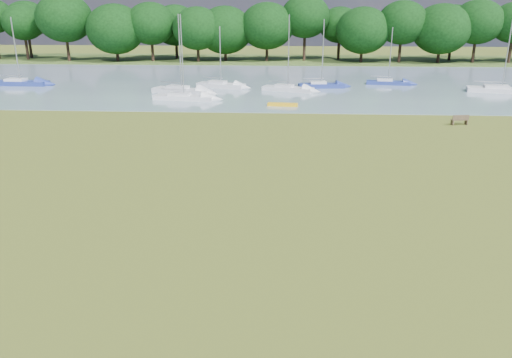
# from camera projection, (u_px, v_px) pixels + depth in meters

# --- Properties ---
(ground) EXTENTS (220.00, 220.00, 0.00)m
(ground) POSITION_uv_depth(u_px,v_px,m) (274.00, 202.00, 24.31)
(ground) COLOR olive
(river) EXTENTS (220.00, 40.00, 0.10)m
(river) POSITION_uv_depth(u_px,v_px,m) (282.00, 83.00, 64.00)
(river) COLOR slate
(river) RESTS_ON ground
(far_bank) EXTENTS (220.00, 20.00, 0.40)m
(far_bank) POSITION_uv_depth(u_px,v_px,m) (284.00, 60.00, 92.35)
(far_bank) COLOR #4C6626
(far_bank) RESTS_ON ground
(riverbank_bench) EXTENTS (1.41, 0.62, 0.84)m
(riverbank_bench) POSITION_uv_depth(u_px,v_px,m) (460.00, 120.00, 40.43)
(riverbank_bench) COLOR brown
(riverbank_bench) RESTS_ON ground
(kayak) EXTENTS (2.97, 0.96, 0.29)m
(kayak) POSITION_uv_depth(u_px,v_px,m) (283.00, 105.00, 48.20)
(kayak) COLOR #ECAD13
(kayak) RESTS_ON river
(tree_line) EXTENTS (132.19, 9.21, 11.15)m
(tree_line) POSITION_uv_depth(u_px,v_px,m) (258.00, 23.00, 86.69)
(tree_line) COLOR black
(tree_line) RESTS_ON far_bank
(sailboat_1) EXTENTS (6.05, 3.40, 7.04)m
(sailboat_1) POSITION_uv_depth(u_px,v_px,m) (220.00, 84.00, 59.46)
(sailboat_1) COLOR silver
(sailboat_1) RESTS_ON river
(sailboat_3) EXTENTS (6.05, 3.58, 8.38)m
(sailboat_3) POSITION_uv_depth(u_px,v_px,m) (287.00, 87.00, 57.03)
(sailboat_3) COLOR silver
(sailboat_3) RESTS_ON river
(sailboat_4) EXTENTS (7.60, 3.65, 8.93)m
(sailboat_4) POSITION_uv_depth(u_px,v_px,m) (501.00, 88.00, 56.08)
(sailboat_4) COLOR silver
(sailboat_4) RESTS_ON river
(sailboat_5) EXTENTS (7.00, 4.04, 8.43)m
(sailboat_5) POSITION_uv_depth(u_px,v_px,m) (181.00, 89.00, 55.57)
(sailboat_5) COLOR silver
(sailboat_5) RESTS_ON river
(sailboat_6) EXTENTS (6.43, 2.61, 8.43)m
(sailboat_6) POSITION_uv_depth(u_px,v_px,m) (183.00, 95.00, 51.50)
(sailboat_6) COLOR silver
(sailboat_6) RESTS_ON river
(sailboat_7) EXTENTS (5.48, 2.29, 6.83)m
(sailboat_7) POSITION_uv_depth(u_px,v_px,m) (388.00, 81.00, 61.97)
(sailboat_7) COLOR navy
(sailboat_7) RESTS_ON river
(sailboat_8) EXTENTS (6.72, 2.00, 8.04)m
(sailboat_8) POSITION_uv_depth(u_px,v_px,m) (20.00, 81.00, 61.30)
(sailboat_8) COLOR navy
(sailboat_8) RESTS_ON river
(sailboat_9) EXTENTS (5.55, 2.13, 7.80)m
(sailboat_9) POSITION_uv_depth(u_px,v_px,m) (321.00, 84.00, 59.39)
(sailboat_9) COLOR navy
(sailboat_9) RESTS_ON river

